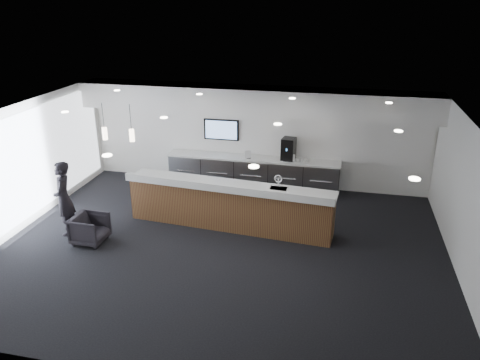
% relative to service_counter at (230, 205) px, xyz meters
% --- Properties ---
extents(ground, '(10.00, 10.00, 0.00)m').
position_rel_service_counter_xyz_m(ground, '(0.07, -1.09, -0.58)').
color(ground, black).
rests_on(ground, ground).
extents(ceiling, '(10.00, 8.00, 0.02)m').
position_rel_service_counter_xyz_m(ceiling, '(0.07, -1.09, 2.42)').
color(ceiling, black).
rests_on(ceiling, back_wall).
extents(back_wall, '(10.00, 0.02, 3.00)m').
position_rel_service_counter_xyz_m(back_wall, '(0.07, 2.91, 0.92)').
color(back_wall, white).
rests_on(back_wall, ground).
extents(left_wall, '(0.02, 8.00, 3.00)m').
position_rel_service_counter_xyz_m(left_wall, '(-4.93, -1.09, 0.92)').
color(left_wall, white).
rests_on(left_wall, ground).
extents(right_wall, '(0.02, 8.00, 3.00)m').
position_rel_service_counter_xyz_m(right_wall, '(5.07, -1.09, 0.92)').
color(right_wall, white).
rests_on(right_wall, ground).
extents(soffit_bulkhead, '(10.00, 0.90, 0.70)m').
position_rel_service_counter_xyz_m(soffit_bulkhead, '(0.07, 2.46, 2.07)').
color(soffit_bulkhead, white).
rests_on(soffit_bulkhead, back_wall).
extents(alcove_panel, '(9.80, 0.06, 1.40)m').
position_rel_service_counter_xyz_m(alcove_panel, '(0.07, 2.88, 1.02)').
color(alcove_panel, white).
rests_on(alcove_panel, back_wall).
extents(window_blinds_wall, '(0.04, 7.36, 2.55)m').
position_rel_service_counter_xyz_m(window_blinds_wall, '(-4.89, -1.09, 0.92)').
color(window_blinds_wall, white).
rests_on(window_blinds_wall, left_wall).
extents(back_credenza, '(5.06, 0.66, 0.95)m').
position_rel_service_counter_xyz_m(back_credenza, '(0.07, 2.55, -0.10)').
color(back_credenza, gray).
rests_on(back_credenza, ground).
extents(wall_tv, '(1.05, 0.08, 0.62)m').
position_rel_service_counter_xyz_m(wall_tv, '(-0.93, 2.82, 1.07)').
color(wall_tv, black).
rests_on(wall_tv, back_wall).
extents(pendant_left, '(0.12, 0.12, 0.30)m').
position_rel_service_counter_xyz_m(pendant_left, '(-2.33, -0.29, 1.67)').
color(pendant_left, '#FFE9C6').
rests_on(pendant_left, ceiling).
extents(pendant_right, '(0.12, 0.12, 0.30)m').
position_rel_service_counter_xyz_m(pendant_right, '(-3.03, -0.29, 1.67)').
color(pendant_right, '#FFE9C6').
rests_on(pendant_right, ceiling).
extents(ceiling_can_lights, '(7.00, 5.00, 0.02)m').
position_rel_service_counter_xyz_m(ceiling_can_lights, '(0.07, -1.09, 2.39)').
color(ceiling_can_lights, white).
rests_on(ceiling_can_lights, ceiling).
extents(service_counter, '(5.18, 1.29, 1.49)m').
position_rel_service_counter_xyz_m(service_counter, '(0.00, 0.00, 0.00)').
color(service_counter, '#4D2519').
rests_on(service_counter, ground).
extents(coffee_machine, '(0.42, 0.51, 0.63)m').
position_rel_service_counter_xyz_m(coffee_machine, '(1.10, 2.61, 0.69)').
color(coffee_machine, black).
rests_on(coffee_machine, back_credenza).
extents(info_sign_left, '(0.18, 0.07, 0.24)m').
position_rel_service_counter_xyz_m(info_sign_left, '(-0.05, 2.43, 0.50)').
color(info_sign_left, silver).
rests_on(info_sign_left, back_credenza).
extents(info_sign_right, '(0.17, 0.02, 0.22)m').
position_rel_service_counter_xyz_m(info_sign_right, '(1.23, 2.43, 0.49)').
color(info_sign_right, silver).
rests_on(info_sign_right, back_credenza).
extents(armchair, '(0.76, 0.74, 0.67)m').
position_rel_service_counter_xyz_m(armchair, '(-2.96, -1.47, -0.24)').
color(armchair, black).
rests_on(armchair, ground).
extents(lounge_guest, '(0.66, 0.78, 1.80)m').
position_rel_service_counter_xyz_m(lounge_guest, '(-3.73, -1.17, 0.33)').
color(lounge_guest, black).
rests_on(lounge_guest, ground).
extents(cup_0, '(0.09, 0.09, 0.09)m').
position_rel_service_counter_xyz_m(cup_0, '(1.66, 2.47, 0.42)').
color(cup_0, white).
rests_on(cup_0, back_credenza).
extents(cup_1, '(0.13, 0.13, 0.09)m').
position_rel_service_counter_xyz_m(cup_1, '(1.52, 2.47, 0.42)').
color(cup_1, white).
rests_on(cup_1, back_credenza).
extents(cup_2, '(0.11, 0.11, 0.09)m').
position_rel_service_counter_xyz_m(cup_2, '(1.38, 2.47, 0.42)').
color(cup_2, white).
rests_on(cup_2, back_credenza).
extents(cup_3, '(0.12, 0.12, 0.09)m').
position_rel_service_counter_xyz_m(cup_3, '(1.24, 2.47, 0.42)').
color(cup_3, white).
rests_on(cup_3, back_credenza).
extents(cup_4, '(0.13, 0.13, 0.09)m').
position_rel_service_counter_xyz_m(cup_4, '(1.10, 2.47, 0.42)').
color(cup_4, white).
rests_on(cup_4, back_credenza).
extents(cup_5, '(0.10, 0.10, 0.09)m').
position_rel_service_counter_xyz_m(cup_5, '(0.96, 2.47, 0.42)').
color(cup_5, white).
rests_on(cup_5, back_credenza).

